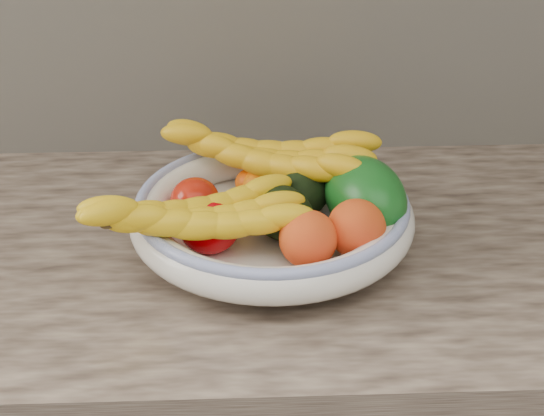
{
  "coord_description": "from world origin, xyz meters",
  "views": [
    {
      "loc": [
        -0.04,
        0.67,
        1.51
      ],
      "look_at": [
        0.0,
        1.66,
        0.96
      ],
      "focal_mm": 55.0,
      "sensor_mm": 36.0,
      "label": 1
    }
  ],
  "objects": [
    {
      "name": "peach_front",
      "position": [
        0.04,
        1.57,
        0.97
      ],
      "size": [
        0.08,
        0.08,
        0.07
      ],
      "primitive_type": "ellipsoid",
      "rotation": [
        0.0,
        0.0,
        0.1
      ],
      "color": "orange",
      "rests_on": "fruit_bowl"
    },
    {
      "name": "tomato_near_left",
      "position": [
        -0.08,
        1.61,
        0.96
      ],
      "size": [
        0.1,
        0.1,
        0.07
      ],
      "primitive_type": "ellipsoid",
      "rotation": [
        0.0,
        0.0,
        -0.3
      ],
      "color": "#C20005",
      "rests_on": "fruit_bowl"
    },
    {
      "name": "clementine_back_left",
      "position": [
        -0.03,
        1.75,
        0.95
      ],
      "size": [
        0.05,
        0.05,
        0.04
      ],
      "primitive_type": "ellipsoid",
      "rotation": [
        0.0,
        0.0,
        -0.03
      ],
      "color": "#E45204",
      "rests_on": "fruit_bowl"
    },
    {
      "name": "peach_right",
      "position": [
        0.11,
        1.59,
        0.97
      ],
      "size": [
        0.09,
        0.09,
        0.08
      ],
      "primitive_type": "ellipsoid",
      "rotation": [
        0.0,
        0.0,
        -0.18
      ],
      "color": "orange",
      "rests_on": "fruit_bowl"
    },
    {
      "name": "avocado_center",
      "position": [
        0.01,
        1.64,
        0.96
      ],
      "size": [
        0.12,
        0.13,
        0.07
      ],
      "primitive_type": "ellipsoid",
      "rotation": [
        0.0,
        0.0,
        0.63
      ],
      "color": "black",
      "rests_on": "fruit_bowl"
    },
    {
      "name": "banana_bunch_front",
      "position": [
        -0.1,
        1.59,
        0.98
      ],
      "size": [
        0.33,
        0.19,
        0.08
      ],
      "primitive_type": null,
      "rotation": [
        0.0,
        0.0,
        0.26
      ],
      "color": "yellow",
      "rests_on": "fruit_bowl"
    },
    {
      "name": "avocado_right",
      "position": [
        0.05,
        1.71,
        0.96
      ],
      "size": [
        0.1,
        0.13,
        0.08
      ],
      "primitive_type": "ellipsoid",
      "rotation": [
        0.0,
        0.0,
        -0.18
      ],
      "color": "black",
      "rests_on": "fruit_bowl"
    },
    {
      "name": "tomato_left",
      "position": [
        -0.11,
        1.68,
        0.96
      ],
      "size": [
        0.09,
        0.09,
        0.06
      ],
      "primitive_type": "ellipsoid",
      "rotation": [
        0.0,
        0.0,
        -0.42
      ],
      "color": "#BA1B0A",
      "rests_on": "fruit_bowl"
    },
    {
      "name": "fruit_bowl",
      "position": [
        0.0,
        1.66,
        0.95
      ],
      "size": [
        0.39,
        0.39,
        0.08
      ],
      "color": "white",
      "rests_on": "kitchen_counter"
    },
    {
      "name": "clementine_back_right",
      "position": [
        0.02,
        1.77,
        0.95
      ],
      "size": [
        0.07,
        0.07,
        0.05
      ],
      "primitive_type": "ellipsoid",
      "rotation": [
        0.0,
        0.0,
        0.37
      ],
      "color": "#E54E04",
      "rests_on": "fruit_bowl"
    },
    {
      "name": "banana_bunch_back",
      "position": [
        -0.0,
        1.75,
        0.99
      ],
      "size": [
        0.36,
        0.23,
        0.1
      ],
      "primitive_type": null,
      "rotation": [
        0.0,
        0.0,
        -0.34
      ],
      "color": "yellow",
      "rests_on": "fruit_bowl"
    },
    {
      "name": "clementine_back_mid",
      "position": [
        -0.01,
        1.74,
        0.95
      ],
      "size": [
        0.07,
        0.07,
        0.05
      ],
      "primitive_type": "ellipsoid",
      "rotation": [
        0.0,
        0.0,
        -0.39
      ],
      "color": "orange",
      "rests_on": "fruit_bowl"
    },
    {
      "name": "green_mango",
      "position": [
        0.13,
        1.66,
        0.98
      ],
      "size": [
        0.17,
        0.19,
        0.13
      ],
      "primitive_type": "ellipsoid",
      "rotation": [
        0.0,
        0.31,
        0.38
      ],
      "color": "#0E4E14",
      "rests_on": "fruit_bowl"
    }
  ]
}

